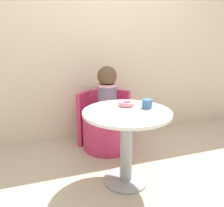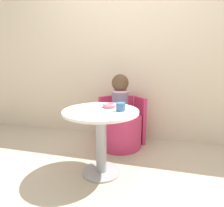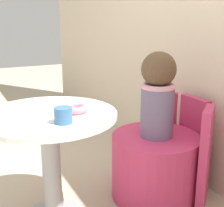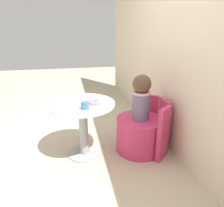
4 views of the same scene
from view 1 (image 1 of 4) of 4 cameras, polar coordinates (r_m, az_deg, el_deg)
The scene contains 8 objects.
ground_plane at distance 2.03m, azimuth 6.36°, elevation -19.83°, with size 12.00×12.00×0.00m, color #B7A88E.
back_wall at distance 2.71m, azimuth -3.14°, elevation 16.23°, with size 6.00×0.06×2.40m.
round_table at distance 1.82m, azimuth 3.83°, elevation -7.31°, with size 0.72×0.72×0.64m.
tub_chair at distance 2.51m, azimuth -1.22°, elevation -7.03°, with size 0.55×0.55×0.41m.
booth_backrest at distance 2.67m, azimuth -2.68°, elevation -3.13°, with size 0.65×0.24×0.62m.
child_figure at distance 2.36m, azimuth -1.28°, elevation 3.68°, with size 0.21×0.21×0.52m.
donut at distance 1.88m, azimuth 3.76°, elevation -0.07°, with size 0.14×0.14×0.04m.
cup at distance 1.84m, azimuth 9.15°, elevation -0.05°, with size 0.09×0.09×0.08m.
Camera 1 is at (-0.71, -1.49, 1.18)m, focal length 35.00 mm.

